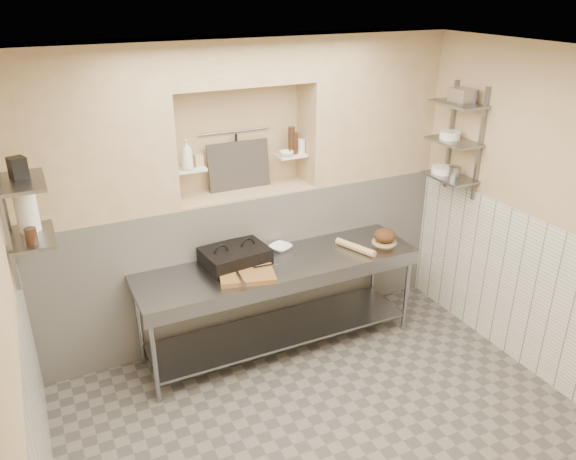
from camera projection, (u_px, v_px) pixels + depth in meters
floor at (331, 436)px, 4.40m from camera, size 4.00×3.90×0.10m
ceiling at (347, 51)px, 3.23m from camera, size 4.00×3.90×0.10m
wall_left at (7, 352)px, 3.01m from camera, size 0.10×3.90×2.80m
wall_right at (553, 222)px, 4.63m from camera, size 0.10×3.90×2.80m
wall_back at (234, 185)px, 5.47m from camera, size 4.00×0.10×2.80m
backwall_lower at (246, 260)px, 5.54m from camera, size 4.00×0.40×1.40m
alcove_sill at (244, 192)px, 5.25m from camera, size 1.30×0.40×0.02m
backwall_pillar_left at (85, 135)px, 4.45m from camera, size 1.35×0.40×1.40m
backwall_pillar_right at (367, 106)px, 5.50m from camera, size 1.35×0.40×1.40m
backwall_header at (239, 61)px, 4.77m from camera, size 1.30×0.40×0.40m
wainscot_left at (42, 447)px, 3.31m from camera, size 0.02×3.90×1.40m
wainscot_right at (533, 297)px, 4.89m from camera, size 0.02×3.90×1.40m
alcove_shelf_left at (190, 169)px, 4.94m from camera, size 0.28×0.16×0.02m
alcove_shelf_right at (292, 156)px, 5.33m from camera, size 0.28×0.16×0.02m
utensil_rail at (235, 131)px, 5.18m from camera, size 0.70×0.02×0.02m
hanging_steel at (237, 150)px, 5.23m from camera, size 0.02×0.02×0.30m
splash_panel at (239, 166)px, 5.24m from camera, size 0.60×0.08×0.45m
shelf_rail_left_a at (4, 204)px, 3.90m from camera, size 0.03×0.03×0.95m
shelf_rail_left_b at (5, 224)px, 3.57m from camera, size 0.03×0.03×0.95m
wall_shelf_left_lower at (32, 237)px, 3.87m from camera, size 0.30×0.50×0.02m
wall_shelf_left_upper at (21, 182)px, 3.71m from camera, size 0.30×0.50×0.03m
shelf_rail_right_a at (451, 135)px, 5.44m from camera, size 0.03×0.03×1.05m
shelf_rail_right_b at (480, 145)px, 5.11m from camera, size 0.03×0.03×1.05m
wall_shelf_right_lower at (449, 177)px, 5.37m from camera, size 0.30×0.50×0.02m
wall_shelf_right_mid at (454, 142)px, 5.23m from camera, size 0.30×0.50×0.02m
wall_shelf_right_upper at (458, 104)px, 5.08m from camera, size 0.30×0.50×0.03m
prep_table at (280, 288)px, 5.14m from camera, size 2.60×0.70×0.90m
panini_press at (235, 256)px, 4.99m from camera, size 0.61×0.47×0.15m
cutting_board at (247, 275)px, 4.79m from camera, size 0.54×0.44×0.04m
knife_blade at (266, 266)px, 4.89m from camera, size 0.24×0.05×0.01m
tongs at (241, 279)px, 4.66m from camera, size 0.04×0.24×0.02m
mixing_bowl at (281, 248)px, 5.27m from camera, size 0.26×0.26×0.05m
rolling_pin at (355, 247)px, 5.26m from camera, size 0.22×0.43×0.07m
bread_board at (384, 242)px, 5.43m from camera, size 0.24×0.24×0.01m
bread_loaf at (385, 235)px, 5.40m from camera, size 0.22×0.22×0.13m
bottle_soap at (187, 155)px, 4.84m from camera, size 0.11×0.11×0.27m
jar_alcove at (198, 161)px, 4.95m from camera, size 0.07×0.07×0.11m
bowl_alcove at (287, 154)px, 5.28m from camera, size 0.18×0.18×0.04m
condiment_a at (295, 143)px, 5.31m from camera, size 0.05×0.05×0.20m
condiment_b at (291, 140)px, 5.31m from camera, size 0.06×0.06×0.26m
condiment_c at (301, 146)px, 5.36m from camera, size 0.08×0.08×0.13m
jug_left at (27, 211)px, 3.89m from camera, size 0.15×0.15×0.30m
jar_left at (31, 236)px, 3.71m from camera, size 0.08×0.08×0.12m
box_left_upper at (18, 168)px, 3.72m from camera, size 0.13×0.13×0.14m
bowl_right at (442, 170)px, 5.44m from camera, size 0.21×0.21×0.06m
canister_right at (454, 172)px, 5.29m from camera, size 0.11×0.11×0.11m
bowl_right_mid at (450, 135)px, 5.26m from camera, size 0.19×0.19×0.07m
basket_right at (462, 96)px, 5.02m from camera, size 0.17×0.21×0.13m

